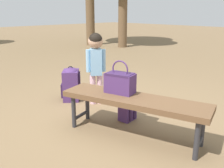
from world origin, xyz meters
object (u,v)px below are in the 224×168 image
at_px(backpack_small, 127,107).
at_px(handbag, 120,82).
at_px(child_standing, 96,57).
at_px(park_bench, 134,102).
at_px(backpack_large, 71,83).

bearing_deg(backpack_small, handbag, 113.85).
bearing_deg(child_standing, backpack_small, 171.30).
relative_size(park_bench, backpack_large, 3.09).
height_order(park_bench, backpack_large, backpack_large).
relative_size(park_bench, backpack_small, 4.81).
xyz_separation_m(child_standing, backpack_large, (0.41, 0.16, -0.43)).
height_order(park_bench, handbag, handbag).
xyz_separation_m(child_standing, backpack_small, (-0.71, 0.11, -0.53)).
bearing_deg(backpack_small, child_standing, -8.70).
relative_size(handbag, backpack_large, 0.69).
height_order(backpack_large, backpack_small, backpack_large).
bearing_deg(handbag, backpack_large, -9.69).
bearing_deg(backpack_small, park_bench, 140.21).
bearing_deg(handbag, park_bench, 176.70).
distance_m(handbag, child_standing, 0.92).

